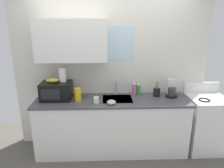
{
  "coord_description": "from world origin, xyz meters",
  "views": [
    {
      "loc": [
        -0.11,
        -2.94,
        2.04
      ],
      "look_at": [
        0.0,
        0.0,
        1.15
      ],
      "focal_mm": 32.31,
      "sensor_mm": 36.0,
      "label": 1
    }
  ],
  "objects": [
    {
      "name": "dish_soap_bottle_pink",
      "position": [
        0.36,
        0.15,
        1.01
      ],
      "size": [
        0.06,
        0.06,
        0.24
      ],
      "color": "#E55999",
      "rests_on": "counter_unit"
    },
    {
      "name": "counter_unit",
      "position": [
        0.0,
        0.0,
        0.46
      ],
      "size": [
        2.39,
        0.63,
        0.9
      ],
      "color": "white",
      "rests_on": "ground"
    },
    {
      "name": "banana_bunch",
      "position": [
        -0.91,
        0.05,
        1.2
      ],
      "size": [
        0.2,
        0.11,
        0.07
      ],
      "primitive_type": "ellipsoid",
      "color": "gold",
      "rests_on": "microwave"
    },
    {
      "name": "kitchen_wall_assembly",
      "position": [
        -0.12,
        0.31,
        1.37
      ],
      "size": [
        3.16,
        0.42,
        2.5
      ],
      "color": "silver",
      "rests_on": "ground"
    },
    {
      "name": "microwave",
      "position": [
        -0.86,
        0.05,
        1.04
      ],
      "size": [
        0.46,
        0.35,
        0.27
      ],
      "color": "black",
      "rests_on": "counter_unit"
    },
    {
      "name": "utensil_crock",
      "position": [
        0.73,
        0.12,
        0.97
      ],
      "size": [
        0.11,
        0.11,
        0.25
      ],
      "color": "black",
      "rests_on": "counter_unit"
    },
    {
      "name": "dish_soap_bottle_green",
      "position": [
        0.44,
        0.21,
        1.0
      ],
      "size": [
        0.07,
        0.07,
        0.21
      ],
      "color": "green",
      "rests_on": "counter_unit"
    },
    {
      "name": "mug_white",
      "position": [
        -0.24,
        -0.14,
        0.95
      ],
      "size": [
        0.08,
        0.08,
        0.09
      ],
      "primitive_type": "cylinder",
      "color": "white",
      "rests_on": "counter_unit"
    },
    {
      "name": "cereal_canister",
      "position": [
        -0.52,
        -0.05,
        1.0
      ],
      "size": [
        0.1,
        0.1,
        0.2
      ],
      "primitive_type": "cylinder",
      "color": "gold",
      "rests_on": "counter_unit"
    },
    {
      "name": "small_bowl",
      "position": [
        -0.02,
        -0.2,
        0.93
      ],
      "size": [
        0.13,
        0.13,
        0.06
      ],
      "primitive_type": "ellipsoid",
      "color": "beige",
      "rests_on": "counter_unit"
    },
    {
      "name": "sink_faucet",
      "position": [
        0.08,
        0.24,
        1.01
      ],
      "size": [
        0.03,
        0.03,
        0.22
      ],
      "primitive_type": "cylinder",
      "color": "#B2B5BA",
      "rests_on": "counter_unit"
    },
    {
      "name": "coffee_maker",
      "position": [
        0.96,
        0.11,
        1.0
      ],
      "size": [
        0.19,
        0.21,
        0.28
      ],
      "color": "black",
      "rests_on": "counter_unit"
    },
    {
      "name": "stove_range",
      "position": [
        1.54,
        0.0,
        0.46
      ],
      "size": [
        0.6,
        0.6,
        1.08
      ],
      "color": "white",
      "rests_on": "ground"
    },
    {
      "name": "paper_towel_roll",
      "position": [
        -0.76,
        0.1,
        1.28
      ],
      "size": [
        0.11,
        0.11,
        0.22
      ],
      "primitive_type": "cylinder",
      "color": "white",
      "rests_on": "microwave"
    }
  ]
}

